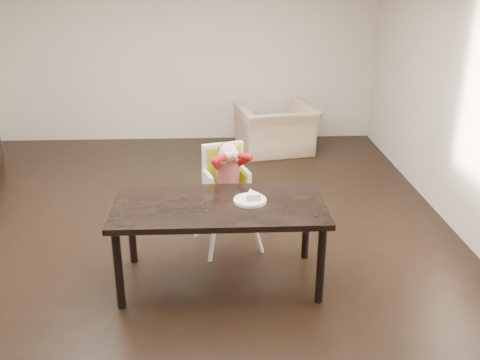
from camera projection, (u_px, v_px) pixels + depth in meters
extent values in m
plane|color=black|center=(172.00, 238.00, 5.53)|extent=(7.00, 7.00, 0.00)
cube|color=beige|center=(184.00, 55.00, 8.28)|extent=(6.00, 0.02, 2.70)
cube|color=beige|center=(476.00, 108.00, 5.17)|extent=(0.02, 7.00, 2.70)
cube|color=black|center=(219.00, 206.00, 4.53)|extent=(1.80, 0.90, 0.05)
cylinder|color=black|center=(119.00, 270.00, 4.29)|extent=(0.07, 0.07, 0.70)
cylinder|color=black|center=(321.00, 265.00, 4.36)|extent=(0.07, 0.07, 0.70)
cylinder|color=black|center=(132.00, 228.00, 4.98)|extent=(0.07, 0.07, 0.70)
cylinder|color=black|center=(306.00, 225.00, 5.05)|extent=(0.07, 0.07, 0.70)
cylinder|color=white|center=(214.00, 230.00, 5.07)|extent=(0.05, 0.05, 0.57)
cylinder|color=white|center=(254.00, 224.00, 5.19)|extent=(0.05, 0.05, 0.57)
cylinder|color=white|center=(203.00, 213.00, 5.43)|extent=(0.05, 0.05, 0.57)
cylinder|color=white|center=(241.00, 208.00, 5.56)|extent=(0.05, 0.05, 0.57)
cube|color=white|center=(228.00, 192.00, 5.21)|extent=(0.50, 0.47, 0.05)
cube|color=#A1BD18|center=(228.00, 189.00, 5.19)|extent=(0.40, 0.39, 0.03)
cube|color=white|center=(223.00, 164.00, 5.26)|extent=(0.41, 0.16, 0.43)
cube|color=#A1BD18|center=(224.00, 166.00, 5.24)|extent=(0.34, 0.11, 0.39)
cube|color=black|center=(219.00, 169.00, 5.15)|extent=(0.08, 0.19, 0.02)
cube|color=black|center=(233.00, 168.00, 5.19)|extent=(0.08, 0.19, 0.02)
cylinder|color=red|center=(228.00, 174.00, 5.14)|extent=(0.29, 0.29, 0.28)
sphere|color=beige|center=(228.00, 152.00, 5.04)|extent=(0.23, 0.23, 0.18)
ellipsoid|color=brown|center=(227.00, 149.00, 5.05)|extent=(0.23, 0.22, 0.14)
sphere|color=beige|center=(227.00, 155.00, 4.94)|extent=(0.10, 0.10, 0.08)
sphere|color=beige|center=(235.00, 155.00, 4.96)|extent=(0.10, 0.10, 0.08)
cylinder|color=white|center=(250.00, 201.00, 4.56)|extent=(0.34, 0.34, 0.02)
torus|color=white|center=(250.00, 199.00, 4.55)|extent=(0.34, 0.34, 0.01)
imported|color=tan|center=(276.00, 121.00, 7.94)|extent=(1.22, 0.91, 0.96)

